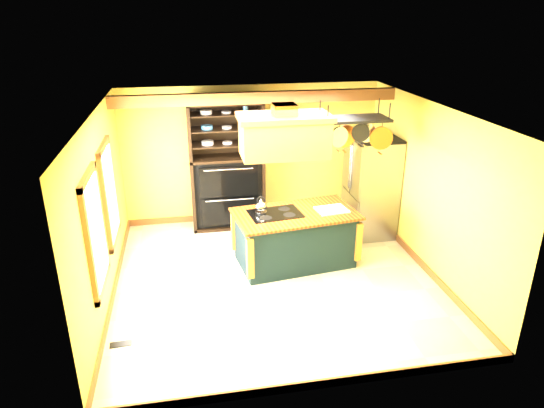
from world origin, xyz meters
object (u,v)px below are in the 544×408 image
object	(u,v)px
range_hood	(284,134)
refrigerator	(370,188)
pot_rack	(354,127)
kitchen_island	(295,237)
hutch	(227,180)

from	to	relation	value
range_hood	refrigerator	world-z (taller)	range_hood
pot_rack	refrigerator	distance (m)	1.85
kitchen_island	pot_rack	bearing A→B (deg)	-7.74
range_hood	hutch	world-z (taller)	range_hood
kitchen_island	range_hood	xyz separation A→B (m)	(-0.20, -0.00, 1.77)
range_hood	hutch	distance (m)	2.33
range_hood	hutch	size ratio (longest dim) A/B	0.57
hutch	refrigerator	bearing A→B (deg)	-17.98
pot_rack	hutch	xyz separation A→B (m)	(-1.86, 1.78, -1.37)
range_hood	refrigerator	bearing A→B (deg)	26.80
kitchen_island	range_hood	world-z (taller)	range_hood
kitchen_island	hutch	world-z (taller)	hutch
kitchen_island	hutch	bearing A→B (deg)	110.28
kitchen_island	pot_rack	xyz separation A→B (m)	(0.92, -0.00, 1.84)
refrigerator	hutch	bearing A→B (deg)	162.02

